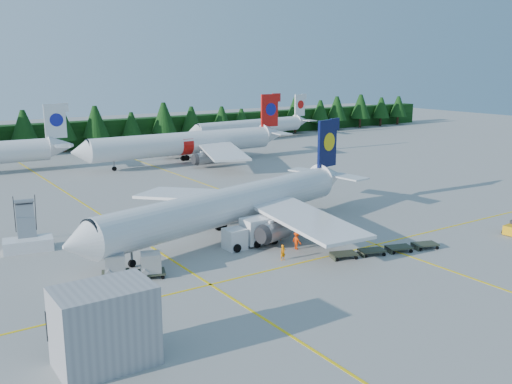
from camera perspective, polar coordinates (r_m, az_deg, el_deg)
ground at (r=61.88m, az=4.05°, el=-4.80°), size 320.00×320.00×0.00m
taxi_stripe_a at (r=72.55m, az=-14.72°, el=-2.57°), size 0.25×120.00×0.01m
taxi_stripe_b at (r=81.00m, az=-1.28°, el=-0.57°), size 0.25×120.00×0.01m
taxi_stripe_cross at (r=57.51m, az=7.74°, el=-6.26°), size 80.00×0.25×0.01m
treeline_hedge at (r=134.43m, az=-18.00°, el=5.40°), size 220.00×4.00×6.00m
terminal_building at (r=37.63m, az=-14.90°, el=-12.85°), size 6.00×4.00×5.20m
airliner_navy at (r=61.44m, az=-3.24°, el=-1.55°), size 39.07×31.76×11.56m
airliner_red at (r=109.03m, az=-7.56°, el=4.77°), size 43.14×35.54×12.55m
airliner_far_right at (r=141.86m, az=-0.92°, el=6.52°), size 37.01×7.12×10.77m
airstairs at (r=62.88m, az=-21.85°, el=-4.53°), size 5.15×6.99×4.30m
service_truck at (r=59.51m, az=-0.54°, el=-4.07°), size 5.92×2.28×2.84m
dolly_train at (r=58.85m, az=12.83°, el=-5.55°), size 11.91×4.64×0.15m
uld_pair at (r=51.99m, az=-12.19°, el=-7.05°), size 5.63×4.14×1.87m
crew_a at (r=55.39m, az=2.71°, el=-6.06°), size 0.58×0.40×1.55m
crew_b at (r=61.30m, az=2.14°, el=-4.00°), size 0.98×0.79×1.95m
crew_c at (r=58.58m, az=4.11°, el=-4.85°), size 0.58×0.82×1.89m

